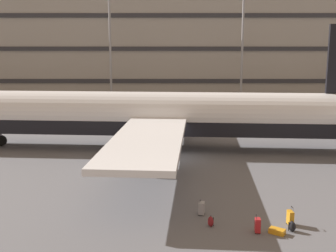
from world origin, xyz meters
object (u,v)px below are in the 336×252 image
at_px(airliner, 154,116).
at_px(suitcase_silver, 258,225).
at_px(suitcase_small, 202,208).
at_px(suitcase_scuffed, 290,218).
at_px(suitcase_orange, 277,231).
at_px(backpack_teal, 292,227).
at_px(backpack_upright, 211,222).

height_order(airliner, suitcase_silver, airliner).
xyz_separation_m(suitcase_silver, suitcase_small, (-2.43, 2.15, -0.02)).
bearing_deg(airliner, suitcase_silver, -72.04).
height_order(airliner, suitcase_scuffed, airliner).
distance_m(suitcase_scuffed, suitcase_orange, 1.32).
relative_size(suitcase_silver, backpack_teal, 1.58).
relative_size(suitcase_orange, suitcase_silver, 0.93).
bearing_deg(suitcase_scuffed, suitcase_silver, -154.12).
xyz_separation_m(airliner, backpack_teal, (7.02, -16.38, -2.60)).
xyz_separation_m(suitcase_orange, backpack_teal, (0.77, 0.25, 0.12)).
height_order(suitcase_scuffed, backpack_teal, suitcase_scuffed).
xyz_separation_m(suitcase_scuffed, suitcase_orange, (-0.87, -0.96, -0.26)).
height_order(suitcase_silver, backpack_teal, suitcase_silver).
relative_size(suitcase_small, backpack_teal, 1.39).
bearing_deg(airliner, suitcase_orange, -69.40).
height_order(suitcase_scuffed, suitcase_small, suitcase_scuffed).
distance_m(airliner, suitcase_small, 14.88).
xyz_separation_m(suitcase_orange, suitcase_small, (-3.32, 2.25, 0.24)).
xyz_separation_m(airliner, suitcase_silver, (5.36, -16.52, -2.46)).
bearing_deg(suitcase_scuffed, airliner, 114.43).
xyz_separation_m(suitcase_scuffed, backpack_upright, (-3.87, -0.17, -0.14)).
xyz_separation_m(suitcase_silver, backpack_upright, (-2.11, 0.69, -0.13)).
xyz_separation_m(suitcase_orange, suitcase_silver, (-0.89, 0.10, 0.25)).
relative_size(suitcase_small, backpack_upright, 1.38).
xyz_separation_m(airliner, suitcase_orange, (6.25, -16.62, -2.71)).
bearing_deg(suitcase_silver, suitcase_scuffed, 25.88).
distance_m(suitcase_scuffed, suitcase_small, 4.38).
bearing_deg(suitcase_silver, backpack_upright, 162.04).
bearing_deg(suitcase_scuffed, suitcase_orange, -132.28).
xyz_separation_m(suitcase_scuffed, suitcase_silver, (-1.76, -0.85, -0.01)).
height_order(suitcase_small, backpack_teal, suitcase_small).
xyz_separation_m(airliner, backpack_upright, (3.24, -15.84, -2.59)).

